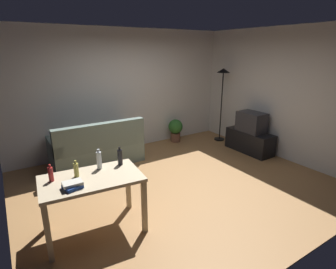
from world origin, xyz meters
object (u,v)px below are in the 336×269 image
object	(u,v)px
bottle_squat	(76,170)
bottle_dark	(120,157)
desk	(92,185)
bottle_red	(51,174)
couch	(98,150)
torchiere_lamp	(223,85)
book_stack	(73,185)
bottle_clear	(99,160)
tv	(252,122)
potted_plant	(176,129)
tv_stand	(250,141)

from	to	relation	value
bottle_squat	bottle_dark	world-z (taller)	bottle_dark
desk	bottle_red	size ratio (longest dim) A/B	5.90
bottle_red	bottle_squat	bearing A→B (deg)	-8.45
couch	bottle_dark	bearing A→B (deg)	81.64
torchiere_lamp	desk	size ratio (longest dim) A/B	1.44
book_stack	bottle_red	bearing A→B (deg)	118.97
bottle_red	bottle_clear	world-z (taller)	bottle_clear
torchiere_lamp	bottle_squat	world-z (taller)	torchiere_lamp
bottle_squat	book_stack	size ratio (longest dim) A/B	0.96
tv	bottle_squat	distance (m)	4.10
bottle_dark	book_stack	xyz separation A→B (m)	(-0.71, -0.31, -0.07)
desk	book_stack	world-z (taller)	book_stack
bottle_red	bottle_dark	world-z (taller)	bottle_dark
desk	bottle_squat	world-z (taller)	bottle_squat
tv	desk	distance (m)	3.98
desk	bottle_dark	bearing A→B (deg)	25.34
tv	bottle_clear	bearing A→B (deg)	100.50
desk	potted_plant	xyz separation A→B (m)	(2.84, 2.37, -0.32)
tv	torchiere_lamp	bearing A→B (deg)	0.21
desk	book_stack	size ratio (longest dim) A/B	5.71
desk	tv_stand	bearing A→B (deg)	17.97
couch	tv	distance (m)	3.39
bottle_red	book_stack	world-z (taller)	bottle_red
tv	potted_plant	xyz separation A→B (m)	(-1.04, 1.49, -0.37)
tv_stand	desk	size ratio (longest dim) A/B	0.87
bottle_clear	bottle_squat	bearing A→B (deg)	-166.96
torchiere_lamp	book_stack	world-z (taller)	torchiere_lamp
potted_plant	bottle_squat	world-z (taller)	bottle_squat
torchiere_lamp	desk	xyz separation A→B (m)	(-3.88, -1.86, -0.76)
couch	torchiere_lamp	distance (m)	3.34
bottle_clear	tv_stand	bearing A→B (deg)	10.51
bottle_red	bottle_squat	size ratio (longest dim) A/B	1.00
desk	bottle_red	bearing A→B (deg)	164.89
tv_stand	bottle_squat	xyz separation A→B (m)	(-4.02, -0.76, 0.61)
desk	bottle_red	distance (m)	0.49
potted_plant	couch	bearing A→B (deg)	-171.59
couch	potted_plant	distance (m)	2.14
potted_plant	bottle_clear	xyz separation A→B (m)	(-2.67, -2.18, 0.55)
bottle_clear	couch	bearing A→B (deg)	73.36
bottle_squat	couch	bearing A→B (deg)	65.83
potted_plant	bottle_dark	world-z (taller)	bottle_dark
tv	desk	bearing A→B (deg)	102.70
tv	book_stack	bearing A→B (deg)	103.90
bottle_squat	bottle_dark	distance (m)	0.60
tv	book_stack	xyz separation A→B (m)	(-4.14, -1.02, 0.10)
torchiere_lamp	bottle_clear	size ratio (longest dim) A/B	6.69
bottle_red	book_stack	size ratio (longest dim) A/B	0.97
tv_stand	bottle_clear	world-z (taller)	bottle_clear
torchiere_lamp	bottle_red	xyz separation A→B (m)	(-4.30, -1.70, -0.56)
desk	bottle_clear	size ratio (longest dim) A/B	4.65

